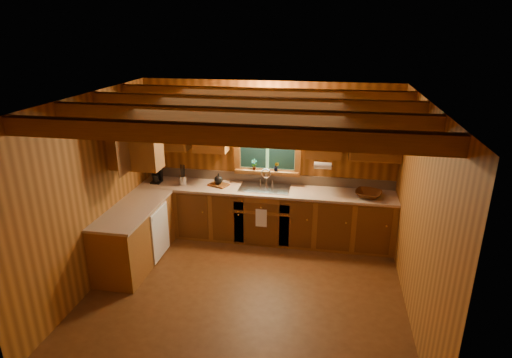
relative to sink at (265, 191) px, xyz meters
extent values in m
plane|color=#542F14|center=(0.00, -1.60, -0.86)|extent=(4.20, 4.20, 0.00)
plane|color=brown|center=(0.00, -1.60, 1.74)|extent=(4.20, 4.20, 0.00)
plane|color=brown|center=(0.00, 0.30, 0.44)|extent=(4.20, 0.00, 4.20)
plane|color=brown|center=(0.00, -3.50, 0.44)|extent=(4.20, 0.00, 4.20)
plane|color=brown|center=(-2.10, -1.60, 0.44)|extent=(0.00, 3.80, 3.80)
plane|color=brown|center=(2.10, -1.60, 0.44)|extent=(0.00, 3.80, 3.80)
cube|color=brown|center=(0.00, -2.80, 1.63)|extent=(4.20, 0.14, 0.18)
cube|color=brown|center=(0.00, -2.00, 1.63)|extent=(4.20, 0.14, 0.18)
cube|color=brown|center=(0.00, -1.20, 1.63)|extent=(4.20, 0.14, 0.18)
cube|color=brown|center=(0.00, -0.40, 1.63)|extent=(4.20, 0.14, 0.18)
cube|color=brown|center=(0.00, -0.01, -0.43)|extent=(4.20, 0.62, 0.86)
cube|color=brown|center=(-1.79, -1.12, -0.43)|extent=(0.62, 1.60, 0.86)
cube|color=tan|center=(0.00, -0.01, 0.02)|extent=(4.20, 0.66, 0.04)
cube|color=tan|center=(-1.78, -1.12, 0.02)|extent=(0.64, 1.60, 0.04)
cube|color=tan|center=(0.00, 0.28, 0.12)|extent=(4.20, 0.02, 0.16)
cube|color=white|center=(-1.47, -0.92, -0.43)|extent=(0.02, 0.60, 0.80)
cube|color=brown|center=(-1.70, 0.13, 0.98)|extent=(0.78, 0.34, 0.78)
cube|color=brown|center=(-0.92, 0.13, 0.98)|extent=(0.55, 0.34, 0.78)
cube|color=brown|center=(0.92, 0.13, 0.98)|extent=(0.55, 0.34, 0.78)
cube|color=brown|center=(1.70, 0.13, 0.98)|extent=(0.78, 0.34, 0.78)
cube|color=brown|center=(-1.93, -0.92, 0.98)|extent=(0.34, 1.10, 0.78)
cube|color=brown|center=(0.00, 0.26, 1.14)|extent=(1.12, 0.08, 0.10)
cube|color=brown|center=(0.00, 0.26, 0.24)|extent=(1.12, 0.08, 0.10)
cube|color=brown|center=(-0.51, 0.26, 0.69)|extent=(0.10, 0.08, 0.80)
cube|color=brown|center=(0.51, 0.26, 0.69)|extent=(0.10, 0.08, 0.80)
cube|color=#457E34|center=(0.00, 0.29, 0.69)|extent=(0.92, 0.01, 0.80)
cube|color=#0E282A|center=(-0.24, 0.27, 0.52)|extent=(0.42, 0.02, 0.42)
cube|color=#0E282A|center=(0.24, 0.27, 0.52)|extent=(0.42, 0.02, 0.42)
cylinder|color=black|center=(0.00, 0.27, 0.71)|extent=(0.92, 0.01, 0.01)
cube|color=brown|center=(0.00, 0.22, 0.26)|extent=(1.06, 0.14, 0.04)
cylinder|color=black|center=(0.00, 0.26, 1.37)|extent=(0.08, 0.03, 0.08)
cylinder|color=black|center=(-0.10, 0.20, 1.37)|extent=(0.09, 0.17, 0.08)
cylinder|color=black|center=(0.10, 0.20, 1.37)|extent=(0.09, 0.17, 0.08)
sphere|color=#FFE0A5|center=(-0.16, 0.14, 1.30)|extent=(0.13, 0.13, 0.13)
sphere|color=#FFE0A5|center=(0.16, 0.14, 1.30)|extent=(0.13, 0.13, 0.13)
cylinder|color=white|center=(0.92, -0.07, 0.51)|extent=(0.27, 0.11, 0.11)
cube|color=white|center=(0.00, -0.34, -0.34)|extent=(0.18, 0.01, 0.30)
cube|color=silver|center=(0.00, 0.00, 0.05)|extent=(0.82, 0.48, 0.02)
cube|color=#262628|center=(-0.19, 0.00, -0.02)|extent=(0.34, 0.40, 0.14)
cube|color=#262628|center=(0.19, 0.00, -0.02)|extent=(0.34, 0.40, 0.14)
cylinder|color=silver|center=(0.00, 0.18, 0.15)|extent=(0.04, 0.04, 0.22)
torus|color=silver|center=(0.00, 0.12, 0.26)|extent=(0.16, 0.02, 0.16)
cube|color=black|center=(-1.86, -0.05, 0.06)|extent=(0.16, 0.19, 0.03)
cube|color=black|center=(-1.86, 0.01, 0.19)|extent=(0.16, 0.07, 0.26)
cube|color=black|center=(-1.86, -0.07, 0.31)|extent=(0.16, 0.18, 0.04)
cylinder|color=black|center=(-1.86, -0.08, 0.13)|extent=(0.10, 0.10, 0.11)
cylinder|color=silver|center=(-1.37, -0.08, 0.12)|extent=(0.13, 0.13, 0.16)
cylinder|color=black|center=(-1.39, -0.09, 0.28)|extent=(0.03, 0.04, 0.23)
cylinder|color=black|center=(-1.37, -0.08, 0.28)|extent=(0.01, 0.01, 0.23)
cylinder|color=black|center=(-1.36, -0.07, 0.28)|extent=(0.03, 0.04, 0.23)
cylinder|color=black|center=(-1.34, -0.06, 0.28)|extent=(0.04, 0.06, 0.23)
cube|color=#593113|center=(-0.78, 0.00, 0.06)|extent=(0.37, 0.32, 0.03)
sphere|color=black|center=(-0.78, 0.00, 0.14)|extent=(0.15, 0.15, 0.15)
cylinder|color=black|center=(-0.78, 0.00, 0.24)|extent=(0.02, 0.02, 0.04)
imported|color=#48230C|center=(1.64, -0.08, 0.09)|extent=(0.49, 0.49, 0.10)
imported|color=#593113|center=(-0.21, 0.20, 0.38)|extent=(0.11, 0.08, 0.19)
imported|color=#593113|center=(0.16, 0.20, 0.37)|extent=(0.11, 0.09, 0.16)
camera|label=1|loc=(1.00, -6.38, 2.55)|focal=29.64mm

